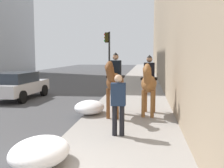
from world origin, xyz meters
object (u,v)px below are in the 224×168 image
at_px(mounted_horse_near, 115,81).
at_px(pedestrian_greeting, 118,101).
at_px(mounted_horse_far, 149,82).
at_px(traffic_light_near_curb, 108,51).
at_px(car_near_lane, 17,85).

height_order(mounted_horse_near, pedestrian_greeting, mounted_horse_near).
bearing_deg(pedestrian_greeting, mounted_horse_near, 8.53).
bearing_deg(mounted_horse_far, pedestrian_greeting, -12.65).
xyz_separation_m(mounted_horse_far, pedestrian_greeting, (-2.68, 0.85, -0.25)).
height_order(pedestrian_greeting, traffic_light_near_curb, traffic_light_near_curb).
distance_m(mounted_horse_far, traffic_light_near_curb, 9.29).
bearing_deg(traffic_light_near_curb, mounted_horse_near, -170.28).
xyz_separation_m(pedestrian_greeting, traffic_light_near_curb, (11.45, 1.94, 1.56)).
bearing_deg(car_near_lane, traffic_light_near_curb, -35.63).
relative_size(mounted_horse_far, car_near_lane, 0.54).
xyz_separation_m(mounted_horse_near, mounted_horse_far, (0.38, -1.22, -0.08)).
height_order(mounted_horse_near, mounted_horse_far, mounted_horse_near).
distance_m(mounted_horse_near, pedestrian_greeting, 2.35).
distance_m(mounted_horse_near, traffic_light_near_curb, 9.36).
bearing_deg(mounted_horse_near, car_near_lane, -118.66).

